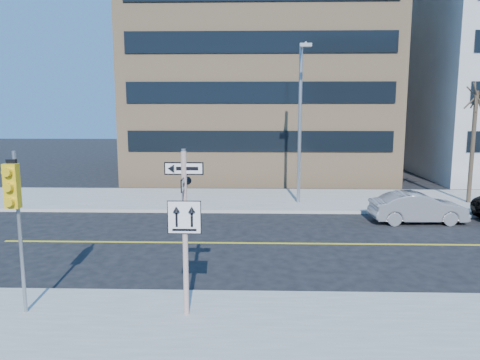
{
  "coord_description": "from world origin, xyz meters",
  "views": [
    {
      "loc": [
        1.62,
        -13.26,
        5.2
      ],
      "look_at": [
        1.12,
        4.0,
        2.45
      ],
      "focal_mm": 35.0,
      "sensor_mm": 36.0,
      "label": 1
    }
  ],
  "objects_px": {
    "street_tree_west": "(476,99)",
    "parked_car_b": "(418,208)",
    "sign_pole": "(185,223)",
    "traffic_signal": "(14,199)",
    "streetlight_a": "(300,114)"
  },
  "relations": [
    {
      "from": "parked_car_b",
      "to": "street_tree_west",
      "type": "relative_size",
      "value": 0.65
    },
    {
      "from": "streetlight_a",
      "to": "traffic_signal",
      "type": "bearing_deg",
      "value": -120.8
    },
    {
      "from": "sign_pole",
      "to": "street_tree_west",
      "type": "bearing_deg",
      "value": 46.74
    },
    {
      "from": "sign_pole",
      "to": "traffic_signal",
      "type": "height_order",
      "value": "sign_pole"
    },
    {
      "from": "parked_car_b",
      "to": "street_tree_west",
      "type": "height_order",
      "value": "street_tree_west"
    },
    {
      "from": "sign_pole",
      "to": "parked_car_b",
      "type": "height_order",
      "value": "sign_pole"
    },
    {
      "from": "sign_pole",
      "to": "parked_car_b",
      "type": "relative_size",
      "value": 0.98
    },
    {
      "from": "traffic_signal",
      "to": "street_tree_west",
      "type": "relative_size",
      "value": 0.63
    },
    {
      "from": "parked_car_b",
      "to": "traffic_signal",
      "type": "bearing_deg",
      "value": 125.25
    },
    {
      "from": "traffic_signal",
      "to": "streetlight_a",
      "type": "xyz_separation_m",
      "value": [
        8.0,
        13.42,
        1.73
      ]
    },
    {
      "from": "sign_pole",
      "to": "traffic_signal",
      "type": "relative_size",
      "value": 1.02
    },
    {
      "from": "street_tree_west",
      "to": "parked_car_b",
      "type": "bearing_deg",
      "value": -135.83
    },
    {
      "from": "sign_pole",
      "to": "street_tree_west",
      "type": "distance_m",
      "value": 19.22
    },
    {
      "from": "traffic_signal",
      "to": "parked_car_b",
      "type": "distance_m",
      "value": 16.61
    },
    {
      "from": "parked_car_b",
      "to": "sign_pole",
      "type": "bearing_deg",
      "value": 135.29
    }
  ]
}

